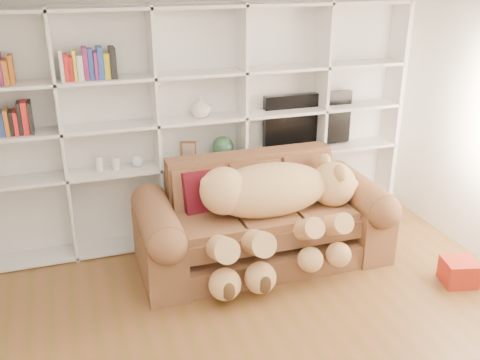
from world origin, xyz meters
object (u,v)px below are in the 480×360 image
object	(u,v)px
teddy_bear	(274,203)
tv	(308,121)
sofa	(262,224)
gift_box	(459,272)

from	to	relation	value
teddy_bear	tv	bearing A→B (deg)	48.99
sofa	gift_box	bearing A→B (deg)	-32.20
sofa	tv	distance (m)	1.32
tv	gift_box	bearing A→B (deg)	-65.32
sofa	tv	size ratio (longest dim) A/B	2.37
teddy_bear	tv	xyz separation A→B (m)	(0.74, 0.92, 0.47)
sofa	gift_box	size ratio (longest dim) A/B	8.22
tv	teddy_bear	bearing A→B (deg)	-128.93
teddy_bear	gift_box	size ratio (longest dim) A/B	5.86
teddy_bear	sofa	bearing A→B (deg)	99.93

